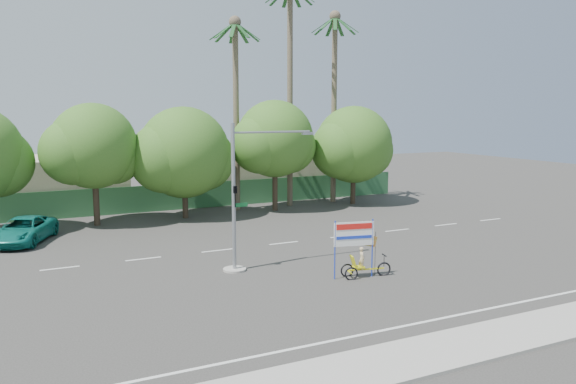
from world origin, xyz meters
name	(u,v)px	position (x,y,z in m)	size (l,w,h in m)	color
ground	(321,287)	(0.00, 0.00, 0.00)	(120.00, 120.00, 0.00)	#33302D
sidewalk_near	(438,352)	(0.00, -7.50, 0.06)	(50.00, 2.40, 0.12)	gray
fence	(186,196)	(0.00, 21.50, 1.00)	(38.00, 0.08, 2.00)	#336B3D
building_left	(41,184)	(-10.00, 26.00, 2.00)	(12.00, 8.00, 4.00)	beige
building_right	(258,175)	(8.00, 26.00, 1.80)	(14.00, 8.00, 3.60)	beige
tree_left	(93,149)	(-7.05, 18.00, 5.06)	(6.66, 5.60, 8.07)	#473828
tree_center	(183,155)	(-1.05, 18.00, 4.47)	(7.62, 6.40, 7.85)	#473828
tree_right	(274,142)	(5.95, 18.00, 5.24)	(6.90, 5.80, 8.36)	#473828
tree_far_right	(353,147)	(12.95, 18.00, 4.64)	(7.38, 6.20, 7.94)	#473828
palm_tall	(290,73)	(8.00, 19.50, 10.46)	(3.73, 3.79, 17.45)	#70604C
palm_mid	(334,88)	(12.00, 19.50, 9.40)	(3.73, 3.79, 15.45)	#70604C
palm_short	(236,93)	(3.50, 19.50, 8.86)	(3.73, 3.79, 14.45)	#70604C
traffic_signal	(240,210)	(-2.20, 3.98, 2.92)	(4.72, 1.10, 7.00)	gray
trike_billboard	(359,254)	(2.22, 0.47, 1.10)	(2.74, 0.95, 2.73)	black
pickup_truck	(23,230)	(-11.47, 14.64, 0.73)	(2.43, 5.28, 1.47)	#11776A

